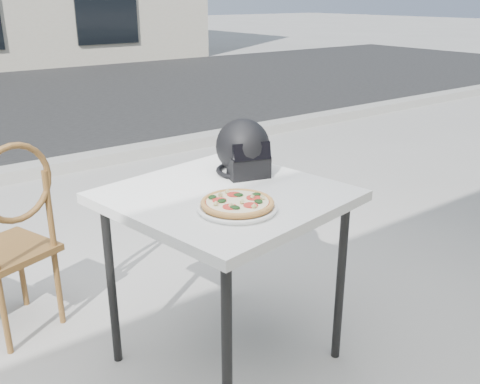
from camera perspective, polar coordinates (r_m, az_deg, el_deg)
ground at (r=2.75m, az=-16.12°, el=-17.25°), size 80.00×80.00×0.00m
cafe_table_main at (r=2.31m, az=-1.53°, el=-1.77°), size 1.03×1.03×0.85m
plate at (r=2.08m, az=-0.28°, el=-1.71°), size 0.33×0.33×0.02m
pizza at (r=2.07m, az=-0.28°, el=-1.15°), size 0.37×0.37×0.04m
helmet at (r=2.48m, az=0.37°, el=4.53°), size 0.31×0.32×0.26m
cafe_chair_main at (r=2.81m, az=-23.16°, el=-3.86°), size 0.50×0.50×1.02m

